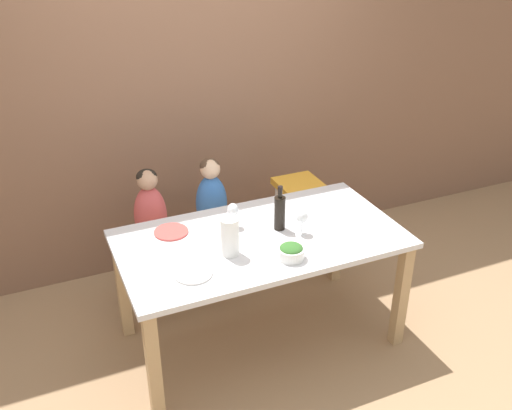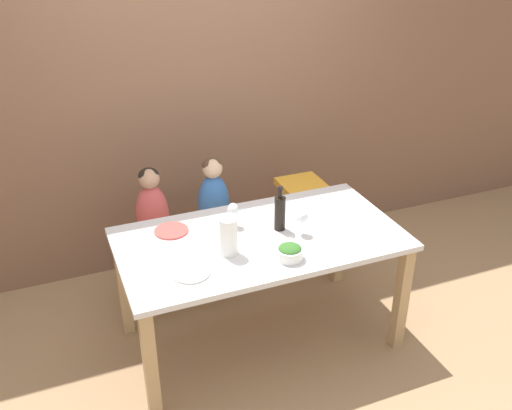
% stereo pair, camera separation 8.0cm
% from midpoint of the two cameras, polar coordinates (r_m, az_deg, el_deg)
% --- Properties ---
extents(ground_plane, '(14.00, 14.00, 0.00)m').
position_cam_midpoint_polar(ground_plane, '(3.87, 0.99, -13.01)').
color(ground_plane, '#9E7A56').
extents(wall_back, '(10.00, 0.06, 2.70)m').
position_cam_midpoint_polar(wall_back, '(4.21, -5.26, 11.44)').
color(wall_back, brown).
rests_on(wall_back, ground_plane).
extents(dining_table, '(1.70, 0.91, 0.77)m').
position_cam_midpoint_polar(dining_table, '(3.47, 1.08, -4.57)').
color(dining_table, silver).
rests_on(dining_table, ground_plane).
extents(chair_far_left, '(0.38, 0.39, 0.48)m').
position_cam_midpoint_polar(chair_far_left, '(4.03, -9.41, -4.52)').
color(chair_far_left, silver).
rests_on(chair_far_left, ground_plane).
extents(chair_far_center, '(0.38, 0.39, 0.48)m').
position_cam_midpoint_polar(chair_far_center, '(4.13, -3.57, -3.37)').
color(chair_far_center, silver).
rests_on(chair_far_center, ground_plane).
extents(chair_right_highchair, '(0.32, 0.33, 0.72)m').
position_cam_midpoint_polar(chair_right_highchair, '(4.28, 5.11, 0.18)').
color(chair_right_highchair, silver).
rests_on(chair_right_highchair, ground_plane).
extents(person_child_left, '(0.22, 0.19, 0.54)m').
position_cam_midpoint_polar(person_child_left, '(3.87, -9.80, -0.21)').
color(person_child_left, '#C64C4C').
rests_on(person_child_left, chair_far_left).
extents(person_child_center, '(0.22, 0.19, 0.54)m').
position_cam_midpoint_polar(person_child_center, '(3.96, -3.71, 0.89)').
color(person_child_center, '#3366B2').
rests_on(person_child_center, chair_far_center).
extents(wine_bottle, '(0.07, 0.07, 0.29)m').
position_cam_midpoint_polar(wine_bottle, '(3.44, 3.07, -0.72)').
color(wine_bottle, black).
rests_on(wine_bottle, dining_table).
extents(paper_towel_roll, '(0.10, 0.10, 0.23)m').
position_cam_midpoint_polar(paper_towel_roll, '(3.20, -2.04, -3.15)').
color(paper_towel_roll, white).
rests_on(paper_towel_roll, dining_table).
extents(wine_glass_near, '(0.07, 0.07, 0.16)m').
position_cam_midpoint_polar(wine_glass_near, '(3.40, 5.30, -1.28)').
color(wine_glass_near, white).
rests_on(wine_glass_near, dining_table).
extents(wine_glass_far, '(0.07, 0.07, 0.16)m').
position_cam_midpoint_polar(wine_glass_far, '(3.47, -1.64, -0.53)').
color(wine_glass_far, white).
rests_on(wine_glass_far, dining_table).
extents(salad_bowl_large, '(0.15, 0.15, 0.09)m').
position_cam_midpoint_polar(salad_bowl_large, '(3.19, 4.11, -4.72)').
color(salad_bowl_large, white).
rests_on(salad_bowl_large, dining_table).
extents(dinner_plate_front_left, '(0.21, 0.21, 0.01)m').
position_cam_midpoint_polar(dinner_plate_front_left, '(3.10, -5.77, -6.75)').
color(dinner_plate_front_left, silver).
rests_on(dinner_plate_front_left, dining_table).
extents(dinner_plate_back_left, '(0.21, 0.21, 0.01)m').
position_cam_midpoint_polar(dinner_plate_back_left, '(3.49, -7.82, -2.57)').
color(dinner_plate_back_left, '#D14C47').
rests_on(dinner_plate_back_left, dining_table).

